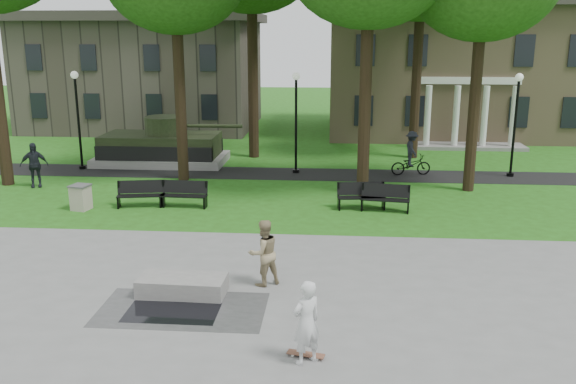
# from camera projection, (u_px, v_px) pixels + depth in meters

# --- Properties ---
(ground) EXTENTS (120.00, 120.00, 0.00)m
(ground) POSITION_uv_depth(u_px,v_px,m) (250.00, 268.00, 17.26)
(ground) COLOR #235113
(ground) RESTS_ON ground
(plaza) EXTENTS (22.00, 16.00, 0.02)m
(plaza) POSITION_uv_depth(u_px,v_px,m) (216.00, 359.00, 12.43)
(plaza) COLOR gray
(plaza) RESTS_ON ground
(footpath) EXTENTS (44.00, 2.60, 0.01)m
(footpath) POSITION_uv_depth(u_px,v_px,m) (285.00, 174.00, 28.83)
(footpath) COLOR black
(footpath) RESTS_ON ground
(building_right) EXTENTS (17.00, 12.00, 8.60)m
(building_right) POSITION_uv_depth(u_px,v_px,m) (452.00, 66.00, 40.49)
(building_right) COLOR #9E8460
(building_right) RESTS_ON ground
(building_left) EXTENTS (15.00, 10.00, 7.20)m
(building_left) POSITION_uv_depth(u_px,v_px,m) (146.00, 75.00, 42.74)
(building_left) COLOR #4C443D
(building_left) RESTS_ON ground
(lamp_left) EXTENTS (0.36, 0.36, 4.73)m
(lamp_left) POSITION_uv_depth(u_px,v_px,m) (78.00, 112.00, 29.17)
(lamp_left) COLOR black
(lamp_left) RESTS_ON ground
(lamp_mid) EXTENTS (0.36, 0.36, 4.73)m
(lamp_mid) POSITION_uv_depth(u_px,v_px,m) (296.00, 114.00, 28.38)
(lamp_mid) COLOR black
(lamp_mid) RESTS_ON ground
(lamp_right) EXTENTS (0.36, 0.36, 4.73)m
(lamp_right) POSITION_uv_depth(u_px,v_px,m) (516.00, 117.00, 27.63)
(lamp_right) COLOR black
(lamp_right) RESTS_ON ground
(tank_monument) EXTENTS (7.45, 3.40, 2.40)m
(tank_monument) POSITION_uv_depth(u_px,v_px,m) (162.00, 147.00, 31.03)
(tank_monument) COLOR gray
(tank_monument) RESTS_ON ground
(puddle) EXTENTS (2.20, 1.20, 0.00)m
(puddle) POSITION_uv_depth(u_px,v_px,m) (172.00, 313.00, 14.45)
(puddle) COLOR black
(puddle) RESTS_ON plaza
(concrete_block) EXTENTS (2.23, 1.07, 0.45)m
(concrete_block) POSITION_uv_depth(u_px,v_px,m) (183.00, 285.00, 15.46)
(concrete_block) COLOR gray
(concrete_block) RESTS_ON plaza
(skateboard) EXTENTS (0.80, 0.37, 0.07)m
(skateboard) POSITION_uv_depth(u_px,v_px,m) (306.00, 355.00, 12.47)
(skateboard) COLOR brown
(skateboard) RESTS_ON plaza
(skateboarder) EXTENTS (0.77, 0.73, 1.77)m
(skateboarder) POSITION_uv_depth(u_px,v_px,m) (306.00, 322.00, 12.04)
(skateboarder) COLOR silver
(skateboarder) RESTS_ON plaza
(friend_watching) EXTENTS (1.09, 1.04, 1.78)m
(friend_watching) POSITION_uv_depth(u_px,v_px,m) (264.00, 253.00, 15.87)
(friend_watching) COLOR #998863
(friend_watching) RESTS_ON plaza
(pedestrian_walker) EXTENTS (1.24, 0.87, 1.95)m
(pedestrian_walker) POSITION_uv_depth(u_px,v_px,m) (34.00, 165.00, 26.14)
(pedestrian_walker) COLOR black
(pedestrian_walker) RESTS_ON ground
(cyclist) EXTENTS (1.94, 1.14, 2.07)m
(cyclist) POSITION_uv_depth(u_px,v_px,m) (411.00, 157.00, 28.41)
(cyclist) COLOR black
(cyclist) RESTS_ON ground
(park_bench_0) EXTENTS (1.85, 0.83, 1.00)m
(park_bench_0) POSITION_uv_depth(u_px,v_px,m) (142.00, 193.00, 23.29)
(park_bench_0) COLOR black
(park_bench_0) RESTS_ON ground
(park_bench_1) EXTENTS (1.82, 0.59, 1.00)m
(park_bench_1) POSITION_uv_depth(u_px,v_px,m) (184.00, 193.00, 23.27)
(park_bench_1) COLOR black
(park_bench_1) RESTS_ON ground
(park_bench_2) EXTENTS (1.84, 0.73, 1.00)m
(park_bench_2) POSITION_uv_depth(u_px,v_px,m) (361.00, 195.00, 23.02)
(park_bench_2) COLOR black
(park_bench_2) RESTS_ON ground
(park_bench_3) EXTENTS (1.84, 0.76, 1.00)m
(park_bench_3) POSITION_uv_depth(u_px,v_px,m) (385.00, 197.00, 22.72)
(park_bench_3) COLOR black
(park_bench_3) RESTS_ON ground
(trash_bin) EXTENTS (0.78, 0.78, 0.96)m
(trash_bin) POSITION_uv_depth(u_px,v_px,m) (81.00, 197.00, 22.88)
(trash_bin) COLOR #B5A595
(trash_bin) RESTS_ON ground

